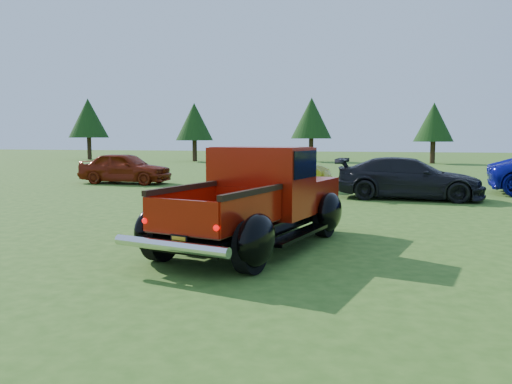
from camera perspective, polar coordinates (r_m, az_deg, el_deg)
ground at (r=8.82m, az=-0.78°, el=-5.99°), size 120.00×120.00×0.00m
tree_far_west at (r=45.36m, az=-18.62°, el=7.99°), size 3.33×3.33×5.20m
tree_west at (r=39.96m, az=-7.06°, el=7.96°), size 2.94×2.94×4.60m
tree_mid_left at (r=39.71m, az=6.36°, el=8.37°), size 3.20×3.20×5.00m
tree_mid_right at (r=38.55m, az=19.65°, el=7.51°), size 2.82×2.82×4.40m
pickup_truck at (r=8.77m, az=0.65°, el=-0.69°), size 3.05×4.87×1.71m
show_car_red at (r=21.08m, az=-14.73°, el=2.68°), size 3.79×1.61×1.28m
show_car_yellow at (r=18.32m, az=2.19°, el=2.44°), size 4.12×1.80×1.32m
show_car_grey at (r=15.96m, az=17.04°, el=1.52°), size 4.46×2.02×1.27m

